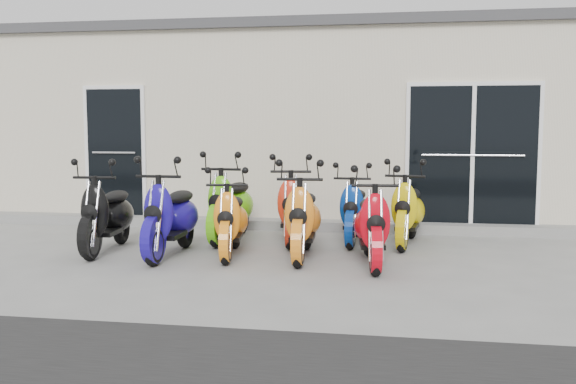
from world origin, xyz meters
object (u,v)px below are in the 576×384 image
object	(u,v)px
scooter_front_orange_b	(303,208)
scooter_back_green	(230,195)
scooter_front_orange_a	(231,211)
scooter_back_yellow	(408,201)
scooter_back_blue	(355,202)
scooter_back_red	(292,197)
scooter_front_black	(107,205)
scooter_front_red	(372,214)
scooter_front_blue	(171,205)

from	to	relation	value
scooter_front_orange_b	scooter_back_green	xyz separation A→B (m)	(-1.20, 1.05, 0.02)
scooter_front_orange_a	scooter_back_yellow	size ratio (longest dim) A/B	0.95
scooter_front_orange_a	scooter_back_blue	distance (m)	1.90
scooter_back_blue	scooter_front_orange_a	bearing A→B (deg)	-139.36
scooter_back_red	scooter_front_orange_a	bearing A→B (deg)	-125.78
scooter_back_blue	scooter_back_yellow	world-z (taller)	scooter_back_yellow
scooter_front_orange_a	scooter_back_yellow	distance (m)	2.50
scooter_front_black	scooter_back_yellow	xyz separation A→B (m)	(3.89, 1.14, -0.01)
scooter_front_red	scooter_back_red	size ratio (longest dim) A/B	0.96
scooter_front_red	scooter_front_orange_a	bearing A→B (deg)	165.85
scooter_front_red	scooter_back_green	xyz separation A→B (m)	(-2.07, 1.33, 0.04)
scooter_front_red	scooter_back_yellow	size ratio (longest dim) A/B	1.00
scooter_back_red	scooter_back_yellow	world-z (taller)	scooter_back_red
scooter_front_black	scooter_front_orange_a	size ratio (longest dim) A/B	1.07
scooter_back_blue	scooter_back_green	bearing A→B (deg)	-174.55
scooter_front_black	scooter_front_orange_b	size ratio (longest dim) A/B	0.99
scooter_back_yellow	scooter_front_orange_b	bearing A→B (deg)	-131.74
scooter_front_orange_b	scooter_back_blue	size ratio (longest dim) A/B	1.09
scooter_front_orange_b	scooter_back_green	size ratio (longest dim) A/B	0.97
scooter_front_black	scooter_back_yellow	distance (m)	4.06
scooter_back_blue	scooter_front_red	bearing A→B (deg)	-76.04
scooter_front_blue	scooter_front_red	bearing A→B (deg)	-2.49
scooter_front_black	scooter_front_orange_b	bearing A→B (deg)	-3.80
scooter_front_orange_b	scooter_front_red	bearing A→B (deg)	-20.76
scooter_front_blue	scooter_front_orange_a	xyz separation A→B (m)	(0.75, 0.13, -0.07)
scooter_front_blue	scooter_front_red	size ratio (longest dim) A/B	1.06
scooter_front_blue	scooter_back_blue	xyz separation A→B (m)	(2.24, 1.31, -0.07)
scooter_front_blue	scooter_front_orange_b	world-z (taller)	scooter_front_blue
scooter_back_blue	scooter_back_yellow	size ratio (longest dim) A/B	0.95
scooter_front_orange_a	scooter_front_red	bearing A→B (deg)	-15.96
scooter_back_blue	scooter_back_yellow	xyz separation A→B (m)	(0.74, -0.04, 0.03)
scooter_back_red	scooter_back_yellow	size ratio (longest dim) A/B	1.05
scooter_back_blue	scooter_front_black	bearing A→B (deg)	-157.16
scooter_front_orange_b	scooter_front_red	size ratio (longest dim) A/B	1.03
scooter_front_red	scooter_back_blue	xyz separation A→B (m)	(-0.29, 1.43, -0.03)
scooter_front_blue	scooter_front_orange_a	world-z (taller)	scooter_front_blue
scooter_front_blue	scooter_back_blue	distance (m)	2.59
scooter_front_orange_a	scooter_back_blue	xyz separation A→B (m)	(1.49, 1.18, 0.00)
scooter_front_red	scooter_back_blue	world-z (taller)	scooter_front_red
scooter_front_orange_a	scooter_front_orange_b	xyz separation A→B (m)	(0.92, 0.03, 0.05)
scooter_front_orange_b	scooter_front_blue	bearing A→B (deg)	-177.11
scooter_back_green	scooter_back_blue	bearing A→B (deg)	6.26
scooter_front_orange_b	scooter_back_red	size ratio (longest dim) A/B	0.99
scooter_front_orange_a	scooter_back_yellow	xyz separation A→B (m)	(2.23, 1.14, 0.03)
scooter_back_red	scooter_back_green	bearing A→B (deg)	174.40
scooter_front_blue	scooter_back_green	size ratio (longest dim) A/B	0.99
scooter_front_orange_b	scooter_back_blue	bearing A→B (deg)	60.63
scooter_front_black	scooter_back_red	world-z (taller)	scooter_back_red
scooter_front_orange_a	scooter_front_red	size ratio (longest dim) A/B	0.95
scooter_front_orange_a	scooter_back_blue	world-z (taller)	same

